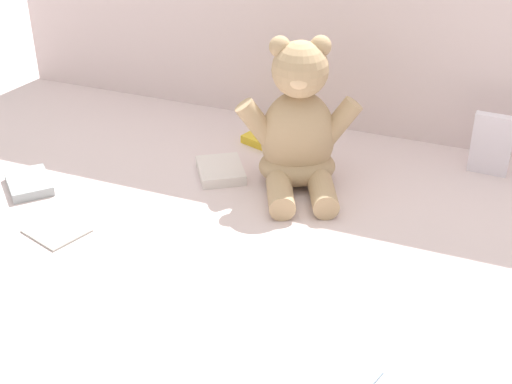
# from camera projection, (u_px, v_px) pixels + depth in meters

# --- Properties ---
(ground_plane) EXTENTS (3.20, 3.20, 0.00)m
(ground_plane) POSITION_uv_depth(u_px,v_px,m) (279.00, 215.00, 1.27)
(ground_plane) COLOR silver
(teddy_bear) EXTENTS (0.23, 0.24, 0.29)m
(teddy_bear) POSITION_uv_depth(u_px,v_px,m) (298.00, 132.00, 1.32)
(teddy_bear) COLOR tan
(teddy_bear) RESTS_ON ground_plane
(book_case_1) EXTENTS (0.12, 0.11, 0.01)m
(book_case_1) POSITION_uv_depth(u_px,v_px,m) (57.00, 230.00, 1.22)
(book_case_1) COLOR #9B9790
(book_case_1) RESTS_ON ground_plane
(book_case_2) EXTENTS (0.08, 0.03, 0.13)m
(book_case_2) POSITION_uv_depth(u_px,v_px,m) (491.00, 145.00, 1.37)
(book_case_2) COLOR white
(book_case_2) RESTS_ON ground_plane
(book_case_3) EXTENTS (0.11, 0.10, 0.02)m
(book_case_3) POSITION_uv_depth(u_px,v_px,m) (269.00, 139.00, 1.52)
(book_case_3) COLOR yellow
(book_case_3) RESTS_ON ground_plane
(book_case_7) EXTENTS (0.13, 0.13, 0.02)m
(book_case_7) POSITION_uv_depth(u_px,v_px,m) (29.00, 183.00, 1.35)
(book_case_7) COLOR #9BA4A6
(book_case_7) RESTS_ON ground_plane
(book_case_8) EXTENTS (0.13, 0.14, 0.02)m
(book_case_8) POSITION_uv_depth(u_px,v_px,m) (221.00, 170.00, 1.39)
(book_case_8) COLOR silver
(book_case_8) RESTS_ON ground_plane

